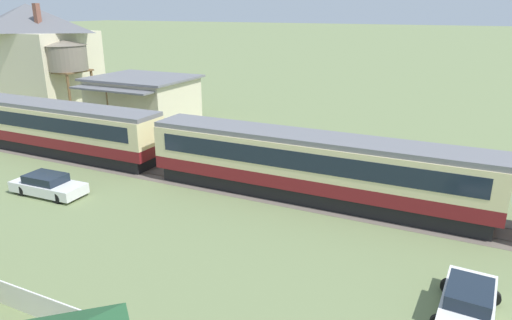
# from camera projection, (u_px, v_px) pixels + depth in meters

# --- Properties ---
(ground_plane) EXTENTS (600.00, 600.00, 0.00)m
(ground_plane) POSITION_uv_depth(u_px,v_px,m) (428.00, 218.00, 24.59)
(ground_plane) COLOR #707F51
(passenger_train) EXTENTS (63.48, 2.97, 3.91)m
(passenger_train) POSITION_uv_depth(u_px,v_px,m) (316.00, 165.00, 26.29)
(passenger_train) COLOR maroon
(passenger_train) RESTS_ON ground_plane
(railway_track) EXTENTS (120.62, 3.60, 0.04)m
(railway_track) POSITION_uv_depth(u_px,v_px,m) (334.00, 203.00, 26.49)
(railway_track) COLOR #665B51
(railway_track) RESTS_ON ground_plane
(station_building) EXTENTS (9.61, 9.00, 4.41)m
(station_building) POSITION_uv_depth(u_px,v_px,m) (144.00, 99.00, 44.79)
(station_building) COLOR beige
(station_building) RESTS_ON ground_plane
(station_house_grey_roof) EXTENTS (14.62, 9.48, 11.22)m
(station_house_grey_roof) POSITION_uv_depth(u_px,v_px,m) (33.00, 52.00, 53.65)
(station_house_grey_roof) COLOR beige
(station_house_grey_roof) RESTS_ON ground_plane
(water_tower) EXTENTS (4.67, 4.67, 7.44)m
(water_tower) POSITION_uv_depth(u_px,v_px,m) (66.00, 56.00, 49.33)
(water_tower) COLOR brown
(water_tower) RESTS_ON ground_plane
(parked_car_white) EXTENTS (4.70, 2.01, 1.27)m
(parked_car_white) POSITION_uv_depth(u_px,v_px,m) (48.00, 185.00, 27.50)
(parked_car_white) COLOR white
(parked_car_white) RESTS_ON ground_plane
(parked_car_white_2) EXTENTS (2.33, 4.20, 1.35)m
(parked_car_white_2) POSITION_uv_depth(u_px,v_px,m) (468.00, 303.00, 16.50)
(parked_car_white_2) COLOR white
(parked_car_white_2) RESTS_ON ground_plane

